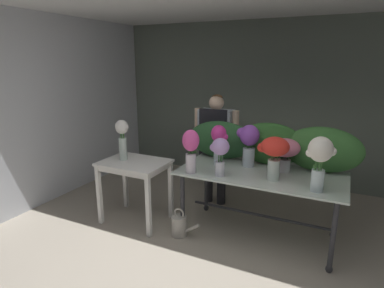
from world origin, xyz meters
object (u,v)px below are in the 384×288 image
at_px(vase_lilac_ranunculus, 220,152).
at_px(vase_violet_peonies, 249,142).
at_px(florist, 216,138).
at_px(side_table_white, 135,169).
at_px(vase_scarlet_tulips, 274,152).
at_px(vase_fuchsia_hydrangea, 191,148).
at_px(vase_white_roses_tall, 122,137).
at_px(vase_ivory_lilies, 320,158).
at_px(watering_can, 180,225).
at_px(vase_magenta_roses, 219,142).
at_px(display_table_glass, 260,183).
at_px(vase_rosy_snapdragons, 285,150).

bearing_deg(vase_lilac_ranunculus, vase_violet_peonies, 67.50).
height_order(florist, vase_lilac_ranunculus, florist).
height_order(side_table_white, vase_scarlet_tulips, vase_scarlet_tulips).
bearing_deg(vase_scarlet_tulips, vase_fuchsia_hydrangea, -168.04).
xyz_separation_m(vase_violet_peonies, vase_white_roses_tall, (-1.46, -0.46, 0.00)).
bearing_deg(vase_fuchsia_hydrangea, vase_lilac_ranunculus, 8.79).
relative_size(side_table_white, vase_ivory_lilies, 1.50).
bearing_deg(side_table_white, vase_scarlet_tulips, 5.04).
xyz_separation_m(florist, watering_can, (-0.03, -1.01, -0.83)).
bearing_deg(vase_white_roses_tall, watering_can, -6.23).
relative_size(side_table_white, vase_magenta_roses, 1.65).
height_order(side_table_white, vase_lilac_ranunculus, vase_lilac_ranunculus).
xyz_separation_m(florist, vase_scarlet_tulips, (0.95, -0.78, 0.12)).
bearing_deg(vase_scarlet_tulips, florist, 140.75).
bearing_deg(vase_violet_peonies, vase_lilac_ranunculus, -112.50).
bearing_deg(display_table_glass, vase_violet_peonies, 140.59).
bearing_deg(vase_ivory_lilies, display_table_glass, 155.78).
distance_m(vase_rosy_snapdragons, vase_magenta_roses, 0.75).
relative_size(display_table_glass, vase_fuchsia_hydrangea, 3.69).
bearing_deg(vase_magenta_roses, watering_can, -124.92).
distance_m(florist, watering_can, 1.31).
relative_size(vase_rosy_snapdragons, vase_scarlet_tulips, 0.83).
bearing_deg(vase_ivory_lilies, vase_white_roses_tall, -179.30).
bearing_deg(side_table_white, vase_ivory_lilies, 0.76).
bearing_deg(vase_scarlet_tulips, vase_lilac_ranunculus, -166.19).
bearing_deg(vase_fuchsia_hydrangea, display_table_glass, 25.79).
bearing_deg(watering_can, vase_ivory_lilies, 4.74).
xyz_separation_m(side_table_white, vase_white_roses_tall, (-0.16, 0.00, 0.40)).
relative_size(vase_violet_peonies, vase_ivory_lilies, 0.93).
distance_m(side_table_white, vase_lilac_ranunculus, 1.17).
bearing_deg(vase_violet_peonies, display_table_glass, -39.41).
bearing_deg(vase_ivory_lilies, side_table_white, -179.24).
bearing_deg(vase_violet_peonies, vase_magenta_roses, -159.84).
relative_size(vase_violet_peonies, vase_magenta_roses, 1.02).
xyz_separation_m(florist, vase_white_roses_tall, (-0.86, -0.92, 0.12)).
xyz_separation_m(side_table_white, vase_fuchsia_hydrangea, (0.79, -0.04, 0.38)).
xyz_separation_m(vase_rosy_snapdragons, vase_ivory_lilies, (0.38, -0.43, 0.09)).
bearing_deg(watering_can, vase_white_roses_tall, 173.77).
distance_m(vase_ivory_lilies, watering_can, 1.74).
relative_size(vase_violet_peonies, vase_white_roses_tall, 0.98).
relative_size(vase_fuchsia_hydrangea, vase_scarlet_tulips, 1.07).
relative_size(florist, vase_rosy_snapdragons, 4.11).
xyz_separation_m(vase_scarlet_tulips, vase_ivory_lilies, (0.44, -0.12, 0.03)).
bearing_deg(side_table_white, vase_white_roses_tall, 179.89).
xyz_separation_m(florist, vase_violet_peonies, (0.60, -0.46, 0.12)).
distance_m(vase_lilac_ranunculus, vase_ivory_lilies, 0.99).
height_order(vase_ivory_lilies, vase_magenta_roses, vase_ivory_lilies).
bearing_deg(vase_white_roses_tall, vase_fuchsia_hydrangea, -2.22).
relative_size(florist, vase_lilac_ranunculus, 3.71).
bearing_deg(vase_magenta_roses, side_table_white, -160.68).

